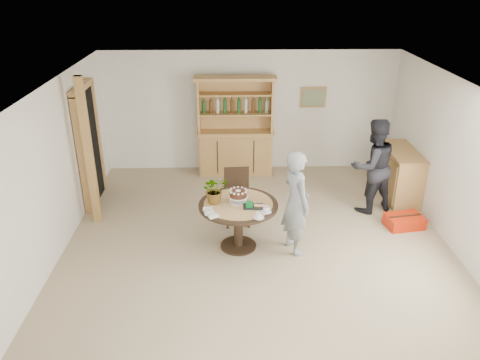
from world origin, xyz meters
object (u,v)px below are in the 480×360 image
dining_chair (237,192)px  teen_boy (296,203)px  hutch (235,141)px  red_suitcase (404,221)px  sideboard (399,174)px  dining_table (238,212)px  adult_person (372,166)px

dining_chair → teen_boy: 1.29m
hutch → red_suitcase: size_ratio=3.09×
sideboard → dining_table: bearing=-151.2°
red_suitcase → teen_boy: bearing=-171.6°
adult_person → teen_boy: bearing=22.2°
dining_table → adult_person: adult_person is taller
sideboard → teen_boy: 2.84m
adult_person → dining_chair: bearing=-9.9°
hutch → dining_chair: (-0.01, -2.08, -0.15)m
sideboard → dining_chair: dining_chair is taller
dining_chair → adult_person: size_ratio=0.56×
hutch → red_suitcase: (2.80, -2.36, -0.59)m
dining_table → dining_chair: bearing=90.4°
hutch → red_suitcase: 3.71m
dining_chair → teen_boy: bearing=-51.0°
hutch → adult_person: size_ratio=1.20×
dining_chair → teen_boy: size_ratio=0.58×
hutch → dining_chair: size_ratio=2.16×
sideboard → dining_table: sideboard is taller
adult_person → sideboard: bearing=-162.0°
hutch → adult_person: bearing=-36.6°
dining_table → red_suitcase: (2.80, 0.55, -0.50)m
sideboard → red_suitcase: (-0.24, -1.12, -0.37)m
dining_chair → dining_table: bearing=-93.3°
teen_boy → adult_person: 1.96m
hutch → dining_table: bearing=-90.0°
sideboard → teen_boy: bearing=-141.1°
dining_table → red_suitcase: bearing=11.1°
adult_person → red_suitcase: size_ratio=2.57×
hutch → adult_person: (2.35, -1.74, 0.16)m
sideboard → teen_boy: (-2.19, -1.77, 0.34)m
sideboard → dining_table: (-3.04, -1.67, 0.13)m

